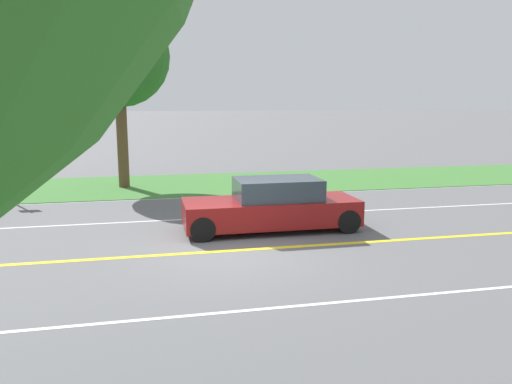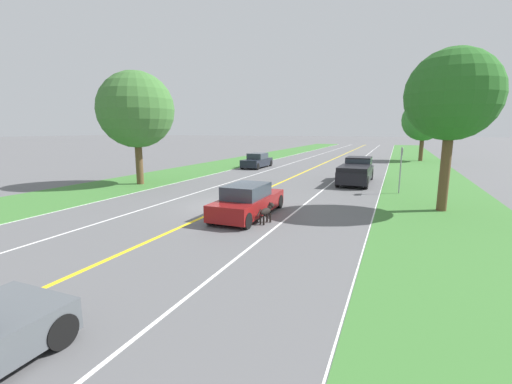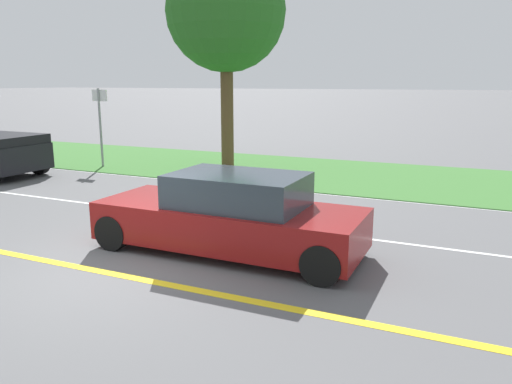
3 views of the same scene
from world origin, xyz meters
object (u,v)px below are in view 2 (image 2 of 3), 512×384
roadside_tree_right_near (452,96)px  street_sign (401,165)px  dog (267,211)px  roadside_tree_left_near (136,110)px  pickup_truck (357,170)px  roadside_tree_right_far (424,120)px  oncoming_car (257,161)px  ego_car (248,201)px

roadside_tree_right_near → street_sign: size_ratio=2.65×
dog → roadside_tree_right_near: (6.93, 5.12, 4.80)m
dog → roadside_tree_left_near: size_ratio=0.16×
pickup_truck → roadside_tree_left_near: (-14.06, -6.57, 4.22)m
roadside_tree_right_far → roadside_tree_right_near: bearing=-91.2°
roadside_tree_right_far → street_sign: bearing=-95.6°
oncoming_car → roadside_tree_right_near: roadside_tree_right_near is taller
roadside_tree_left_near → street_sign: 17.57m
dog → oncoming_car: (-8.39, 19.52, 0.17)m
oncoming_car → street_sign: (13.47, -10.29, 1.06)m
ego_car → oncoming_car: size_ratio=1.05×
dog → street_sign: 10.60m
roadside_tree_left_near → oncoming_car: bearing=75.3°
pickup_truck → oncoming_car: (-10.56, 6.77, -0.24)m
pickup_truck → roadside_tree_right_near: size_ratio=0.78×
dog → pickup_truck: size_ratio=0.21×
pickup_truck → street_sign: street_sign is taller
dog → street_sign: (5.08, 9.23, 1.22)m
oncoming_car → roadside_tree_right_far: (15.93, 14.60, 4.31)m
pickup_truck → roadside_tree_right_far: 22.40m
roadside_tree_right_far → roadside_tree_left_near: roadside_tree_left_near is taller
dog → roadside_tree_right_far: roadside_tree_right_far is taller
dog → roadside_tree_right_near: 9.86m
roadside_tree_left_near → ego_car: bearing=-26.7°
dog → roadside_tree_left_near: 14.18m
dog → street_sign: bearing=73.4°
ego_car → street_sign: 10.56m
pickup_truck → oncoming_car: pickup_truck is taller
dog → pickup_truck: pickup_truck is taller
roadside_tree_left_near → street_sign: size_ratio=2.78×
roadside_tree_right_far → street_sign: (-2.46, -24.89, -3.25)m
ego_car → roadside_tree_left_near: size_ratio=0.62×
dog → roadside_tree_left_near: (-11.89, 6.18, 4.63)m
pickup_truck → oncoming_car: size_ratio=1.27×
roadside_tree_right_far → street_sign: roadside_tree_right_far is taller
ego_car → oncoming_car: (-7.18, 18.71, 0.01)m
dog → roadside_tree_right_far: (7.54, 34.12, 4.47)m
dog → street_sign: street_sign is taller
ego_car → roadside_tree_left_near: bearing=153.3°
pickup_truck → roadside_tree_right_near: (4.75, -7.63, 4.39)m
oncoming_car → roadside_tree_left_near: bearing=75.3°
oncoming_car → roadside_tree_right_far: size_ratio=0.60×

